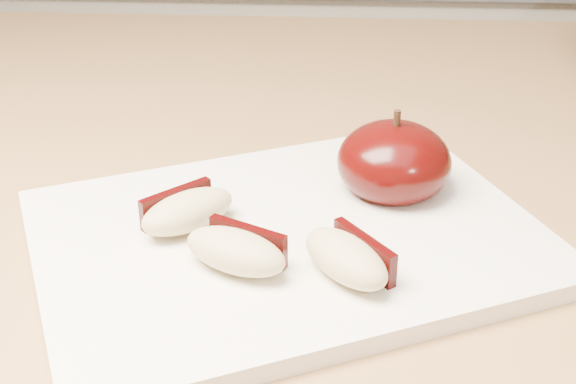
{
  "coord_description": "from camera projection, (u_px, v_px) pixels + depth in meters",
  "views": [
    {
      "loc": [
        -0.04,
        -0.03,
        1.15
      ],
      "look_at": [
        -0.06,
        0.36,
        0.94
      ],
      "focal_mm": 50.0,
      "sensor_mm": 36.0,
      "label": 1
    }
  ],
  "objects": [
    {
      "name": "back_cabinet",
      "position": [
        352.0,
        195.0,
        1.4
      ],
      "size": [
        2.4,
        0.62,
        0.94
      ],
      "color": "silver",
      "rests_on": "ground"
    },
    {
      "name": "apple_wedge_b",
      "position": [
        237.0,
        250.0,
        0.42
      ],
      "size": [
        0.07,
        0.05,
        0.02
      ],
      "rotation": [
        0.0,
        0.0,
        -0.46
      ],
      "color": "tan",
      "rests_on": "cutting_board"
    },
    {
      "name": "apple_half",
      "position": [
        394.0,
        162.0,
        0.5
      ],
      "size": [
        0.09,
        0.09,
        0.06
      ],
      "rotation": [
        0.0,
        0.0,
        0.3
      ],
      "color": "black",
      "rests_on": "cutting_board"
    },
    {
      "name": "apple_wedge_c",
      "position": [
        348.0,
        257.0,
        0.42
      ],
      "size": [
        0.06,
        0.06,
        0.02
      ],
      "rotation": [
        0.0,
        0.0,
        -0.91
      ],
      "color": "tan",
      "rests_on": "cutting_board"
    },
    {
      "name": "cutting_board",
      "position": [
        288.0,
        238.0,
        0.46
      ],
      "size": [
        0.34,
        0.3,
        0.01
      ],
      "primitive_type": "cube",
      "rotation": [
        0.0,
        0.0,
        0.43
      ],
      "color": "white",
      "rests_on": "island_counter"
    },
    {
      "name": "apple_wedge_a",
      "position": [
        186.0,
        210.0,
        0.46
      ],
      "size": [
        0.06,
        0.06,
        0.02
      ],
      "rotation": [
        0.0,
        0.0,
        0.75
      ],
      "color": "tan",
      "rests_on": "cutting_board"
    }
  ]
}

